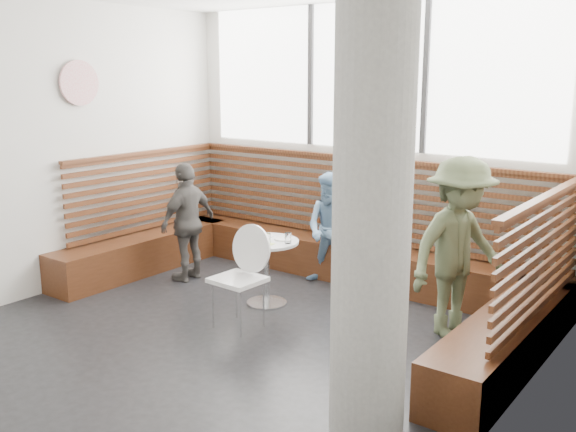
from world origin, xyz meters
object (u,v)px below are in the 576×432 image
Objects in this scene: concrete_column at (372,206)px; child_back at (332,230)px; adult_man at (459,248)px; cafe_chair at (243,268)px; cafe_table at (266,259)px; child_left at (188,222)px.

concrete_column reaches higher than child_back.
child_back is (-1.72, 0.55, -0.19)m from adult_man.
child_back is (0.02, 1.54, 0.08)m from cafe_chair.
concrete_column is 2.43× the size of child_back.
adult_man is (1.93, 0.40, 0.34)m from cafe_table.
adult_man is at bearing 93.92° from child_left.
adult_man is 1.82m from child_back.
child_back is at bearing 94.31° from adult_man.
cafe_chair is 2.03m from adult_man.
cafe_table is at bearing 123.75° from adult_man.
cafe_table is 0.53× the size of child_back.
cafe_chair reaches higher than cafe_table.
concrete_column is at bearing -36.90° from cafe_table.
child_left is at bearing 153.22° from concrete_column.
cafe_table is at bearing 143.10° from concrete_column.
adult_man is 1.28× the size of child_back.
concrete_column is at bearing 62.02° from child_left.
child_back is (-1.93, 2.55, -0.94)m from concrete_column.
adult_man is (1.74, 1.00, 0.26)m from cafe_chair.
cafe_chair is 1.54m from child_back.
child_left is (-3.20, -0.29, -0.14)m from adult_man.
child_back is at bearing 118.21° from child_left.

